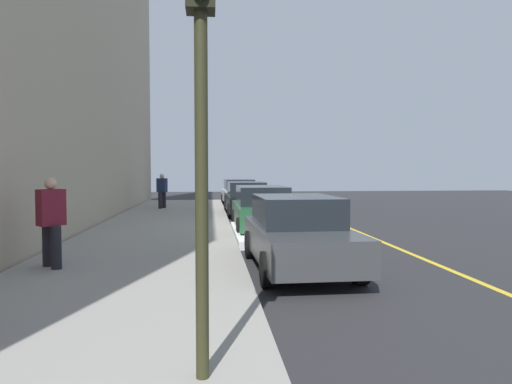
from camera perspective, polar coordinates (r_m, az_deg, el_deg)
ground_plane at (r=15.79m, az=0.54°, el=-4.75°), size 56.00×56.00×0.00m
sidewalk at (r=15.77m, az=-11.51°, el=-4.54°), size 28.00×4.60×0.15m
building_facade at (r=17.04m, az=-21.68°, el=21.17°), size 32.00×0.80×15.00m
lane_stripe_centre at (r=16.45m, az=11.72°, el=-4.49°), size 28.00×0.14×0.01m
snow_bank_curb at (r=14.14m, az=-1.58°, el=-5.18°), size 4.61×0.56×0.22m
parked_car_white at (r=26.46m, az=-2.09°, el=-0.07°), size 4.38×2.02×1.51m
parked_car_black at (r=20.86m, az=-1.18°, el=-0.83°), size 4.57×1.95×1.51m
parked_car_green at (r=15.40m, az=0.78°, el=-2.10°), size 4.78×1.90×1.51m
parked_car_charcoal at (r=9.63m, az=5.15°, el=-5.05°), size 4.41×1.97×1.51m
pedestrian_navy_coat at (r=23.33m, az=-11.54°, el=0.26°), size 0.53×0.54×1.72m
pedestrian_burgundy_coat at (r=9.84m, az=-23.99°, el=-3.15°), size 0.54×0.56×1.77m
traffic_light_pole at (r=4.26m, az=-6.82°, el=13.89°), size 0.35×0.26×4.02m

